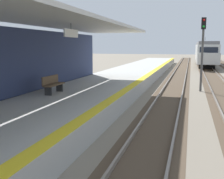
# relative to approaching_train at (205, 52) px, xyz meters

# --- Properties ---
(station_platform) EXTENTS (5.00, 80.00, 0.91)m
(station_platform) POSITION_rel_approaching_train_xyz_m (-7.80, -33.26, -1.73)
(station_platform) COLOR #A8A8A3
(station_platform) RESTS_ON ground
(station_building_with_canopy) EXTENTS (4.85, 24.00, 4.43)m
(station_building_with_canopy) POSITION_rel_approaching_train_xyz_m (-9.60, -37.92, 0.48)
(station_building_with_canopy) COLOR #4C4C4C
(station_building_with_canopy) RESTS_ON ground
(track_pair_nearest_platform) EXTENTS (2.34, 120.00, 0.16)m
(track_pair_nearest_platform) POSITION_rel_approaching_train_xyz_m (-3.40, -29.26, -2.13)
(track_pair_nearest_platform) COLOR #4C3D2D
(track_pair_nearest_platform) RESTS_ON ground
(approaching_train) EXTENTS (2.93, 19.60, 4.76)m
(approaching_train) POSITION_rel_approaching_train_xyz_m (0.00, 0.00, 0.00)
(approaching_train) COLOR silver
(approaching_train) RESTS_ON ground
(rail_signal_post) EXTENTS (0.32, 0.34, 5.20)m
(rail_signal_post) POSITION_rel_approaching_train_xyz_m (-1.48, -26.95, 1.02)
(rail_signal_post) COLOR #4C4C4C
(rail_signal_post) RESTS_ON ground
(platform_bench) EXTENTS (0.45, 1.60, 0.88)m
(platform_bench) POSITION_rel_approaching_train_xyz_m (-8.83, -35.32, -0.80)
(platform_bench) COLOR brown
(platform_bench) RESTS_ON station_platform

